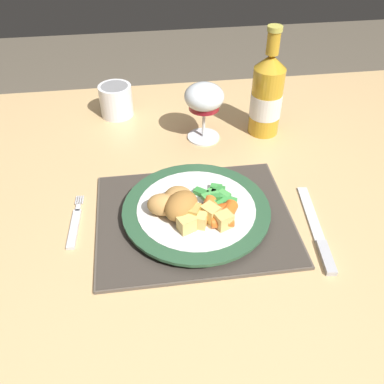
# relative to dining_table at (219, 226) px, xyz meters

# --- Properties ---
(ground_plane) EXTENTS (6.00, 6.00, 0.00)m
(ground_plane) POSITION_rel_dining_table_xyz_m (0.00, 0.00, -0.66)
(ground_plane) COLOR brown
(dining_table) EXTENTS (1.47, 0.98, 0.74)m
(dining_table) POSITION_rel_dining_table_xyz_m (0.00, 0.00, 0.00)
(dining_table) COLOR tan
(dining_table) RESTS_ON ground
(placemat) EXTENTS (0.34, 0.28, 0.01)m
(placemat) POSITION_rel_dining_table_xyz_m (-0.06, -0.06, 0.08)
(placemat) COLOR brown
(placemat) RESTS_ON dining_table
(dinner_plate) EXTENTS (0.26, 0.26, 0.02)m
(dinner_plate) POSITION_rel_dining_table_xyz_m (-0.05, -0.05, 0.10)
(dinner_plate) COLOR white
(dinner_plate) RESTS_ON placemat
(breaded_croquettes) EXTENTS (0.10, 0.10, 0.04)m
(breaded_croquettes) POSITION_rel_dining_table_xyz_m (-0.09, -0.06, 0.12)
(breaded_croquettes) COLOR tan
(breaded_croquettes) RESTS_ON dinner_plate
(green_beans_pile) EXTENTS (0.08, 0.07, 0.02)m
(green_beans_pile) POSITION_rel_dining_table_xyz_m (-0.02, -0.03, 0.11)
(green_beans_pile) COLOR #338438
(green_beans_pile) RESTS_ON dinner_plate
(glazed_carrots) EXTENTS (0.07, 0.07, 0.02)m
(glazed_carrots) POSITION_rel_dining_table_xyz_m (-0.02, -0.08, 0.12)
(glazed_carrots) COLOR orange
(glazed_carrots) RESTS_ON dinner_plate
(fork) EXTENTS (0.02, 0.13, 0.01)m
(fork) POSITION_rel_dining_table_xyz_m (-0.27, -0.04, 0.08)
(fork) COLOR silver
(fork) RESTS_ON dining_table
(table_knife) EXTENTS (0.04, 0.21, 0.01)m
(table_knife) POSITION_rel_dining_table_xyz_m (0.15, -0.12, 0.08)
(table_knife) COLOR silver
(table_knife) RESTS_ON dining_table
(wine_glass) EXTENTS (0.09, 0.09, 0.13)m
(wine_glass) POSITION_rel_dining_table_xyz_m (0.00, 0.21, 0.17)
(wine_glass) COLOR silver
(wine_glass) RESTS_ON dining_table
(bottle) EXTENTS (0.07, 0.07, 0.24)m
(bottle) POSITION_rel_dining_table_xyz_m (0.14, 0.22, 0.17)
(bottle) COLOR gold
(bottle) RESTS_ON dining_table
(roast_potatoes) EXTENTS (0.10, 0.07, 0.03)m
(roast_potatoes) POSITION_rel_dining_table_xyz_m (-0.05, -0.09, 0.12)
(roast_potatoes) COLOR #E5BC66
(roast_potatoes) RESTS_ON dinner_plate
(drinking_cup) EXTENTS (0.08, 0.08, 0.08)m
(drinking_cup) POSITION_rel_dining_table_xyz_m (-0.19, 0.34, 0.12)
(drinking_cup) COLOR white
(drinking_cup) RESTS_ON dining_table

